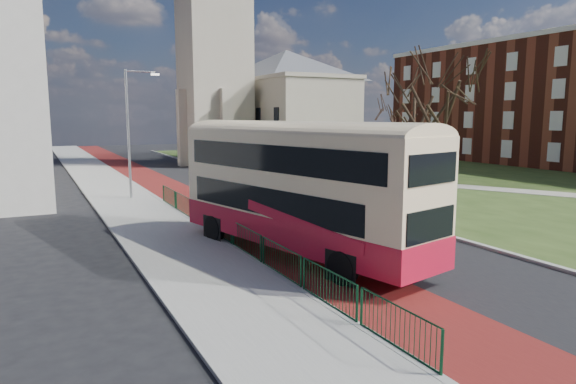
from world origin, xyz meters
TOP-DOWN VIEW (x-y plane):
  - ground at (0.00, 0.00)m, footprint 160.00×160.00m
  - road_carriageway at (1.50, 20.00)m, footprint 9.00×120.00m
  - bus_lane at (-1.20, 20.00)m, footprint 3.40×120.00m
  - pavement_west at (-5.00, 20.00)m, footprint 4.00×120.00m
  - kerb_west at (-3.00, 20.00)m, footprint 0.25×120.00m
  - kerb_east at (6.10, 22.00)m, footprint 0.25×80.00m
  - grass_green at (26.00, 22.00)m, footprint 40.00×80.00m
  - footpath at (20.00, 10.00)m, footprint 18.84×32.82m
  - pedestrian_railing at (-2.95, 4.00)m, footprint 0.07×24.00m
  - gothic_church at (12.56, 38.00)m, footprint 16.38×18.00m
  - brick_terrace at (40.00, 20.00)m, footprint 10.30×44.30m
  - streetlamp at (-4.35, 18.00)m, footprint 2.13×0.18m
  - bus at (-1.13, 1.65)m, footprint 5.42×12.02m
  - winter_tree_near at (9.99, 6.87)m, footprint 6.32×6.32m
  - winter_tree_far at (22.01, 24.09)m, footprint 6.55×6.55m
  - litter_bin at (8.00, 7.27)m, footprint 0.72×0.72m

SIDE VIEW (x-z plane):
  - ground at x=0.00m, z-range 0.00..0.00m
  - road_carriageway at x=1.50m, z-range 0.00..0.01m
  - bus_lane at x=-1.20m, z-range 0.00..0.01m
  - grass_green at x=26.00m, z-range 0.00..0.04m
  - footpath at x=20.00m, z-range 0.04..0.07m
  - pavement_west at x=-5.00m, z-range 0.00..0.12m
  - kerb_west at x=-3.00m, z-range 0.00..0.13m
  - kerb_east at x=6.10m, z-range 0.00..0.13m
  - litter_bin at x=8.00m, z-range 0.04..1.01m
  - pedestrian_railing at x=-2.95m, z-range -0.01..1.11m
  - bus at x=-1.13m, z-range 0.35..5.24m
  - streetlamp at x=-4.35m, z-range 0.59..8.59m
  - winter_tree_far at x=22.01m, z-range 1.50..9.07m
  - winter_tree_near at x=9.99m, z-range 1.76..10.69m
  - brick_terrace at x=40.00m, z-range 0.01..13.51m
  - gothic_church at x=12.56m, z-range -6.87..33.13m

